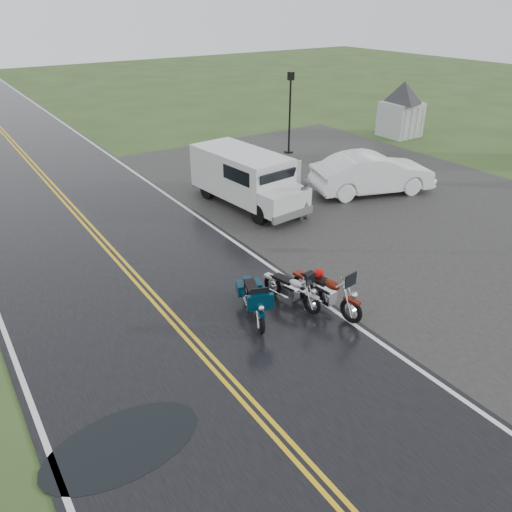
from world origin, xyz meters
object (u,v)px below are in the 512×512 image
(visitor_center, at_px, (403,95))
(van_white, at_px, (260,197))
(sedan_white, at_px, (373,174))
(lamp_post_far_right, at_px, (290,113))
(motorcycle_red, at_px, (352,302))
(motorcycle_silver, at_px, (312,297))
(person_at_van, at_px, (304,200))
(motorcycle_teal, at_px, (261,314))

(visitor_center, height_order, van_white, visitor_center)
(van_white, distance_m, sedan_white, 5.91)
(van_white, xyz_separation_m, lamp_post_far_right, (6.70, 7.03, 1.03))
(visitor_center, xyz_separation_m, van_white, (-14.58, -6.33, -1.30))
(motorcycle_red, bearing_deg, visitor_center, 30.90)
(motorcycle_red, bearing_deg, motorcycle_silver, 115.68)
(lamp_post_far_right, bearing_deg, van_white, -133.60)
(person_at_van, height_order, lamp_post_far_right, lamp_post_far_right)
(motorcycle_teal, distance_m, motorcycle_silver, 1.61)
(motorcycle_silver, height_order, sedan_white, sedan_white)
(visitor_center, bearing_deg, motorcycle_red, -141.41)
(van_white, bearing_deg, motorcycle_red, -109.45)
(van_white, bearing_deg, person_at_van, -26.02)
(motorcycle_silver, bearing_deg, van_white, 56.94)
(motorcycle_red, relative_size, sedan_white, 0.45)
(person_at_van, bearing_deg, motorcycle_teal, 35.95)
(sedan_white, bearing_deg, motorcycle_teal, 139.13)
(motorcycle_red, relative_size, person_at_van, 1.42)
(person_at_van, relative_size, lamp_post_far_right, 0.38)
(person_at_van, height_order, sedan_white, sedan_white)
(motorcycle_red, relative_size, motorcycle_silver, 1.20)
(visitor_center, distance_m, motorcycle_red, 20.84)
(visitor_center, relative_size, lamp_post_far_right, 3.77)
(motorcycle_teal, bearing_deg, lamp_post_far_right, 71.68)
(visitor_center, xyz_separation_m, lamp_post_far_right, (-7.89, 0.70, -0.28))
(person_at_van, bearing_deg, van_white, -27.79)
(motorcycle_silver, distance_m, lamp_post_far_right, 15.67)
(motorcycle_silver, bearing_deg, visitor_center, 23.82)
(motorcycle_red, bearing_deg, person_at_van, 53.99)
(sedan_white, distance_m, lamp_post_far_right, 7.10)
(motorcycle_silver, bearing_deg, motorcycle_teal, 166.32)
(person_at_van, bearing_deg, sedan_white, -178.13)
(sedan_white, bearing_deg, motorcycle_silver, 144.09)
(van_white, xyz_separation_m, person_at_van, (1.60, -0.60, -0.28))
(motorcycle_silver, relative_size, sedan_white, 0.37)
(motorcycle_silver, bearing_deg, person_at_van, 41.52)
(visitor_center, distance_m, van_white, 15.95)
(person_at_van, bearing_deg, motorcycle_silver, 46.16)
(visitor_center, height_order, person_at_van, visitor_center)
(motorcycle_silver, xyz_separation_m, person_at_van, (3.83, 5.15, 0.24))
(motorcycle_red, height_order, sedan_white, sedan_white)
(van_white, height_order, person_at_van, van_white)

